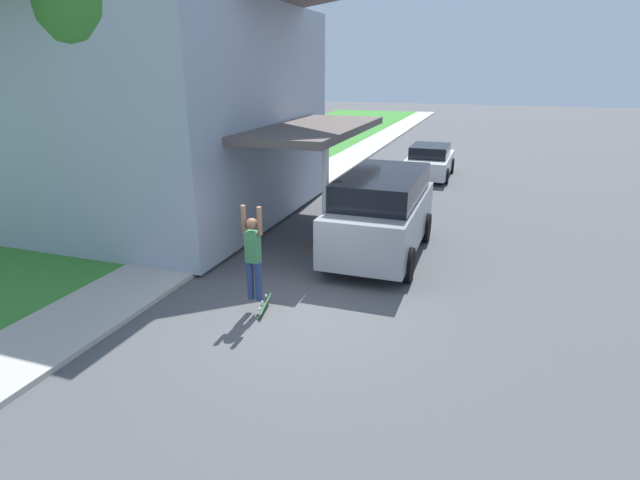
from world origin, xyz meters
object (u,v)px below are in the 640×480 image
car_down_street (430,161)px  skateboard (263,307)px  lawn_tree_near (113,4)px  suv_parked (382,212)px  skateboarder (253,253)px

car_down_street → skateboard: size_ratio=5.30×
lawn_tree_near → suv_parked: (6.07, 1.47, -4.73)m
suv_parked → lawn_tree_near: bearing=-166.4°
car_down_street → skateboarder: (-1.51, -13.90, 0.54)m
lawn_tree_near → skateboard: (4.62, -2.34, -5.75)m
suv_parked → car_down_street: bearing=90.5°
lawn_tree_near → skateboarder: 6.87m
skateboard → lawn_tree_near: bearing=153.1°
car_down_street → skateboard: 13.93m
suv_parked → car_down_street: 10.04m
lawn_tree_near → skateboarder: (4.48, -2.40, -4.63)m
car_down_street → skateboarder: size_ratio=2.20×
skateboarder → skateboard: bearing=20.9°
car_down_street → skateboarder: skateboarder is taller
suv_parked → car_down_street: size_ratio=1.12×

